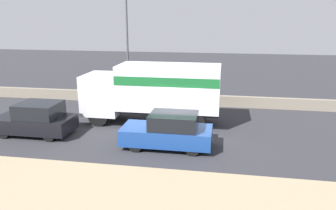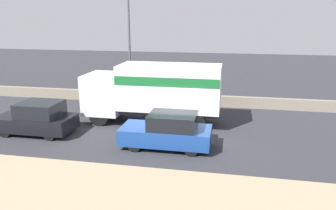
{
  "view_description": "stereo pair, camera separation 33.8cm",
  "coord_description": "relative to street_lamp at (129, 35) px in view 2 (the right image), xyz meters",
  "views": [
    {
      "loc": [
        2.2,
        -14.41,
        5.78
      ],
      "look_at": [
        -0.46,
        1.04,
        1.53
      ],
      "focal_mm": 35.0,
      "sensor_mm": 36.0,
      "label": 1
    },
    {
      "loc": [
        2.53,
        -14.35,
        5.78
      ],
      "look_at": [
        -0.46,
        1.04,
        1.53
      ],
      "focal_mm": 35.0,
      "sensor_mm": 36.0,
      "label": 2
    }
  ],
  "objects": [
    {
      "name": "dirt_shoulder_foreground",
      "position": [
        4.08,
        -11.57,
        -4.58
      ],
      "size": [
        60.0,
        4.4,
        0.04
      ],
      "color": "#9E896B",
      "rests_on": "ground_plane"
    },
    {
      "name": "car_hatchback",
      "position": [
        3.94,
        -7.08,
        -3.82
      ],
      "size": [
        4.07,
        1.79,
        1.61
      ],
      "rotation": [
        0.0,
        0.0,
        3.14
      ],
      "color": "navy",
      "rests_on": "ground_plane"
    },
    {
      "name": "ground_plane",
      "position": [
        4.08,
        -6.44,
        -4.6
      ],
      "size": [
        80.0,
        80.0,
        0.0
      ],
      "primitive_type": "plane",
      "color": "#2D2D33"
    },
    {
      "name": "pedestrian",
      "position": [
        -2.68,
        -1.76,
        -3.74
      ],
      "size": [
        0.36,
        0.36,
        1.64
      ],
      "color": "#473828",
      "rests_on": "ground_plane"
    },
    {
      "name": "stone_wall_backdrop",
      "position": [
        4.08,
        0.49,
        -4.24
      ],
      "size": [
        60.0,
        0.35,
        0.72
      ],
      "color": "gray",
      "rests_on": "ground_plane"
    },
    {
      "name": "street_lamp",
      "position": [
        0.0,
        0.0,
        0.0
      ],
      "size": [
        0.56,
        0.28,
        8.06
      ],
      "color": "#4C4C51",
      "rests_on": "ground_plane"
    },
    {
      "name": "car_sedan_second",
      "position": [
        -2.91,
        -6.53,
        -3.81
      ],
      "size": [
        3.86,
        1.89,
        1.65
      ],
      "rotation": [
        0.0,
        0.0,
        3.14
      ],
      "color": "black",
      "rests_on": "ground_plane"
    },
    {
      "name": "box_truck",
      "position": [
        2.6,
        -3.72,
        -2.65
      ],
      "size": [
        7.49,
        2.41,
        3.28
      ],
      "rotation": [
        0.0,
        0.0,
        3.14
      ],
      "color": "silver",
      "rests_on": "ground_plane"
    }
  ]
}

